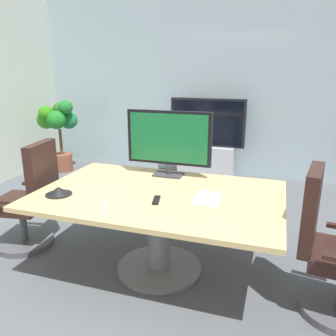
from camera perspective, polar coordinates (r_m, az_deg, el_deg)
name	(u,v)px	position (r m, az deg, el deg)	size (l,w,h in m)	color
ground_plane	(139,284)	(3.06, -4.96, -18.80)	(7.79, 7.79, 0.00)	#515459
wall_back_glass_partition	(217,87)	(5.78, 8.30, 13.35)	(6.35, 0.10, 2.94)	#9EB2B7
conference_table	(159,211)	(2.96, -1.53, -7.17)	(2.06, 1.33, 0.74)	tan
office_chair_left	(30,205)	(3.67, -22.20, -5.70)	(0.63, 0.61, 1.09)	#4C4C51
office_chair_right	(332,256)	(2.80, 25.75, -13.12)	(0.63, 0.61, 1.09)	#4C4C51
tv_monitor	(169,140)	(3.28, 0.11, 4.78)	(0.84, 0.18, 0.64)	#333338
wall_display_unit	(207,152)	(5.59, 6.49, 2.66)	(1.20, 0.36, 1.31)	#B7BABC
potted_plant	(58,126)	(6.22, -17.99, 6.67)	(0.66, 0.58, 1.24)	brown
conference_phone	(59,191)	(2.99, -17.89, -3.73)	(0.22, 0.22, 0.07)	black
remote_control	(156,200)	(2.72, -1.97, -5.40)	(0.05, 0.17, 0.02)	black
whiteboard_marker	(105,207)	(2.62, -10.52, -6.52)	(0.13, 0.02, 0.02)	silver
paper_notepad	(207,198)	(2.79, 6.59, -5.02)	(0.21, 0.30, 0.01)	white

